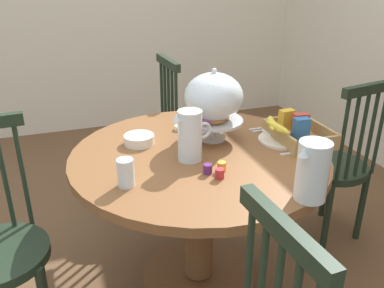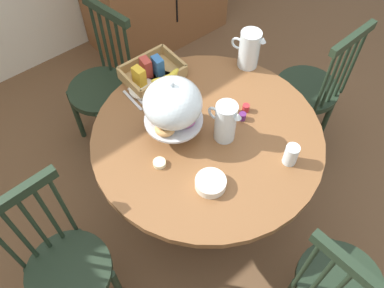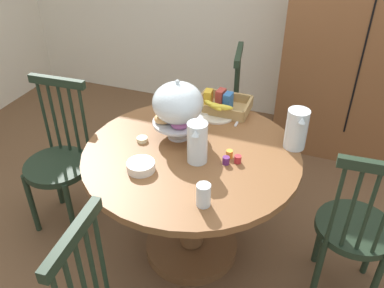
{
  "view_description": "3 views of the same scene",
  "coord_description": "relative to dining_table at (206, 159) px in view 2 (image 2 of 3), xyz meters",
  "views": [
    {
      "loc": [
        1.54,
        -0.63,
        1.51
      ],
      "look_at": [
        -0.1,
        -0.06,
        0.74
      ],
      "focal_mm": 38.21,
      "sensor_mm": 36.0,
      "label": 1
    },
    {
      "loc": [
        -0.81,
        -0.95,
        2.3
      ],
      "look_at": [
        -0.1,
        -0.06,
        0.74
      ],
      "focal_mm": 37.53,
      "sensor_mm": 36.0,
      "label": 2
    },
    {
      "loc": [
        0.61,
        -1.7,
        1.97
      ],
      "look_at": [
        0.0,
        -0.06,
        0.79
      ],
      "focal_mm": 38.18,
      "sensor_mm": 36.0,
      "label": 3
    }
  ],
  "objects": [
    {
      "name": "table_knife",
      "position": [
        -0.14,
        0.41,
        0.23
      ],
      "size": [
        0.02,
        0.17,
        0.01
      ],
      "primitive_type": "cube",
      "rotation": [
        0.0,
        0.0,
        7.84
      ],
      "color": "silver",
      "rests_on": "dining_table"
    },
    {
      "name": "china_plate_large",
      "position": [
        0.0,
        0.41,
        0.23
      ],
      "size": [
        0.22,
        0.22,
        0.01
      ],
      "primitive_type": "cylinder",
      "color": "white",
      "rests_on": "dining_table"
    },
    {
      "name": "windsor_chair_facing_door",
      "position": [
        -0.13,
        0.86,
        -0.06
      ],
      "size": [
        0.41,
        0.41,
        0.97
      ],
      "color": "#1E2D1E",
      "rests_on": "ground_plane"
    },
    {
      "name": "jam_jar_strawberry",
      "position": [
        0.25,
        -0.01,
        0.24
      ],
      "size": [
        0.04,
        0.04,
        0.04
      ],
      "primitive_type": "cylinder",
      "color": "#B7282D",
      "rests_on": "dining_table"
    },
    {
      "name": "windsor_chair_near_window",
      "position": [
        0.04,
        -0.87,
        -0.06
      ],
      "size": [
        0.4,
        0.4,
        0.97
      ],
      "color": "#1E2D1E",
      "rests_on": "ground_plane"
    },
    {
      "name": "windsor_chair_by_cabinet",
      "position": [
        0.87,
        0.02,
        -0.06
      ],
      "size": [
        0.4,
        0.4,
        0.97
      ],
      "color": "#1E2D1E",
      "rests_on": "ground_plane"
    },
    {
      "name": "jam_jar_apricot",
      "position": [
        0.2,
        0.02,
        0.24
      ],
      "size": [
        0.04,
        0.04,
        0.04
      ],
      "primitive_type": "cylinder",
      "color": "orange",
      "rests_on": "dining_table"
    },
    {
      "name": "orange_juice_pitcher",
      "position": [
        0.05,
        -0.06,
        0.32
      ],
      "size": [
        0.1,
        0.19,
        0.22
      ],
      "color": "silver",
      "rests_on": "dining_table"
    },
    {
      "name": "cereal_bowl",
      "position": [
        -0.18,
        -0.23,
        0.25
      ],
      "size": [
        0.14,
        0.14,
        0.04
      ],
      "primitive_type": "cylinder",
      "color": "white",
      "rests_on": "dining_table"
    },
    {
      "name": "soup_spoon",
      "position": [
        0.14,
        0.41,
        0.23
      ],
      "size": [
        0.02,
        0.17,
        0.01
      ],
      "primitive_type": "cube",
      "rotation": [
        0.0,
        0.0,
        7.84
      ],
      "color": "silver",
      "rests_on": "dining_table"
    },
    {
      "name": "cereal_basket",
      "position": [
        0.01,
        0.48,
        0.27
      ],
      "size": [
        0.32,
        0.3,
        0.12
      ],
      "color": "tan",
      "rests_on": "dining_table"
    },
    {
      "name": "butter_dish",
      "position": [
        -0.29,
        0.0,
        0.24
      ],
      "size": [
        0.06,
        0.06,
        0.02
      ],
      "primitive_type": "cylinder",
      "color": "beige",
      "rests_on": "dining_table"
    },
    {
      "name": "milk_pitcher",
      "position": [
        0.49,
        0.24,
        0.32
      ],
      "size": [
        0.11,
        0.19,
        0.22
      ],
      "color": "silver",
      "rests_on": "dining_table"
    },
    {
      "name": "china_plate_small",
      "position": [
        -0.08,
        0.44,
        0.24
      ],
      "size": [
        0.15,
        0.15,
        0.01
      ],
      "primitive_type": "cylinder",
      "color": "white",
      "rests_on": "china_plate_large"
    },
    {
      "name": "dining_table",
      "position": [
        0.0,
        0.0,
        0.0
      ],
      "size": [
        1.14,
        1.14,
        0.74
      ],
      "color": "brown",
      "rests_on": "ground_plane"
    },
    {
      "name": "dinner_fork",
      "position": [
        -0.17,
        0.41,
        0.23
      ],
      "size": [
        0.02,
        0.17,
        0.01
      ],
      "primitive_type": "cube",
      "rotation": [
        0.0,
        0.0,
        7.84
      ],
      "color": "silver",
      "rests_on": "dining_table"
    },
    {
      "name": "drinking_glass",
      "position": [
        0.19,
        -0.36,
        0.28
      ],
      "size": [
        0.06,
        0.06,
        0.11
      ],
      "primitive_type": "cylinder",
      "color": "silver",
      "rests_on": "dining_table"
    },
    {
      "name": "windsor_chair_far_side",
      "position": [
        -0.87,
        -0.02,
        -0.06
      ],
      "size": [
        0.4,
        0.4,
        0.97
      ],
      "color": "#1E2D1E",
      "rests_on": "ground_plane"
    },
    {
      "name": "jam_jar_grape",
      "position": [
        0.2,
        -0.04,
        0.24
      ],
      "size": [
        0.04,
        0.04,
        0.04
      ],
      "primitive_type": "cylinder",
      "color": "#5B2366",
      "rests_on": "dining_table"
    },
    {
      "name": "ground_plane",
      "position": [
        -0.0,
        0.06,
        -0.52
      ],
      "size": [
        10.0,
        10.0,
        0.0
      ],
      "primitive_type": "plane",
      "color": "brown"
    },
    {
      "name": "pastry_stand_with_dome",
      "position": [
        -0.12,
        0.11,
        0.42
      ],
      "size": [
        0.28,
        0.28,
        0.34
      ],
      "color": "silver",
      "rests_on": "dining_table"
    }
  ]
}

